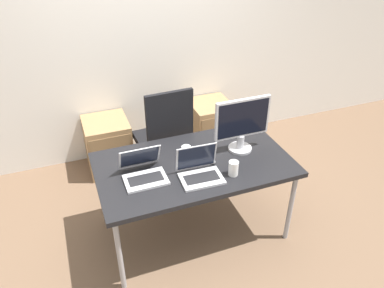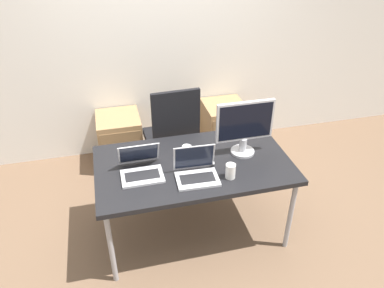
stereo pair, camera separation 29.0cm
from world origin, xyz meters
name	(u,v)px [view 2 (the right image)]	position (x,y,z in m)	size (l,w,h in m)	color
ground_plane	(193,229)	(0.00, 0.00, 0.00)	(14.00, 14.00, 0.00)	brown
wall_back	(158,37)	(0.00, 1.50, 1.30)	(10.00, 0.05, 2.60)	silver
desk	(193,168)	(0.00, 0.00, 0.68)	(1.55, 0.88, 0.73)	black
office_chair	(172,146)	(-0.03, 0.73, 0.43)	(0.56, 0.57, 1.11)	#232326
cabinet_left	(120,140)	(-0.52, 1.22, 0.29)	(0.46, 0.49, 0.57)	#99754C
cabinet_right	(224,127)	(0.67, 1.22, 0.29)	(0.46, 0.49, 0.57)	#99754C
laptop_left	(141,168)	(-0.42, -0.04, 0.78)	(0.32, 0.31, 0.22)	silver
laptop_right	(196,172)	(-0.02, -0.18, 0.78)	(0.33, 0.27, 0.23)	silver
monitor	(245,127)	(0.43, 0.04, 0.98)	(0.47, 0.20, 0.46)	#B7B7BC
mouse	(212,163)	(0.14, -0.05, 0.74)	(0.04, 0.06, 0.03)	silver
coffee_cup_white	(230,171)	(0.22, -0.25, 0.79)	(0.07, 0.07, 0.12)	white
coffee_cup_brown	(187,152)	(-0.03, 0.09, 0.78)	(0.07, 0.07, 0.10)	maroon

